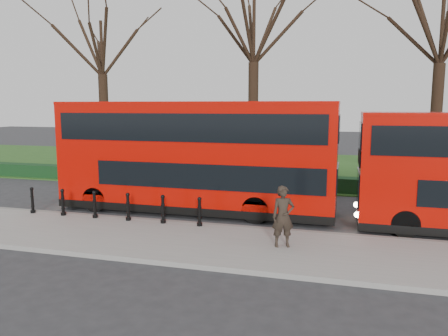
% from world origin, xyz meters
% --- Properties ---
extents(ground, '(120.00, 120.00, 0.00)m').
position_xyz_m(ground, '(0.00, 0.00, 0.00)').
color(ground, '#28282B').
rests_on(ground, ground).
extents(pavement, '(60.00, 4.00, 0.15)m').
position_xyz_m(pavement, '(0.00, -3.00, 0.07)').
color(pavement, gray).
rests_on(pavement, ground).
extents(kerb, '(60.00, 0.25, 0.16)m').
position_xyz_m(kerb, '(0.00, -1.00, 0.07)').
color(kerb, slate).
rests_on(kerb, ground).
extents(grass_verge, '(60.00, 18.00, 0.06)m').
position_xyz_m(grass_verge, '(0.00, 15.00, 0.03)').
color(grass_verge, '#244A18').
rests_on(grass_verge, ground).
extents(hedge, '(60.00, 0.90, 0.80)m').
position_xyz_m(hedge, '(0.00, 6.80, 0.40)').
color(hedge, black).
rests_on(hedge, ground).
extents(yellow_line_outer, '(60.00, 0.10, 0.01)m').
position_xyz_m(yellow_line_outer, '(0.00, -0.70, 0.01)').
color(yellow_line_outer, yellow).
rests_on(yellow_line_outer, ground).
extents(yellow_line_inner, '(60.00, 0.10, 0.01)m').
position_xyz_m(yellow_line_inner, '(0.00, -0.50, 0.01)').
color(yellow_line_inner, yellow).
rests_on(yellow_line_inner, ground).
extents(tree_left, '(7.43, 7.43, 11.61)m').
position_xyz_m(tree_left, '(-8.00, 10.00, 8.44)').
color(tree_left, black).
rests_on(tree_left, ground).
extents(tree_mid, '(8.05, 8.05, 12.58)m').
position_xyz_m(tree_mid, '(2.00, 10.00, 9.15)').
color(tree_mid, black).
rests_on(tree_mid, ground).
extents(tree_right, '(7.69, 7.69, 12.02)m').
position_xyz_m(tree_right, '(12.00, 10.00, 8.74)').
color(tree_right, black).
rests_on(tree_right, ground).
extents(bollard_row, '(7.20, 0.15, 1.00)m').
position_xyz_m(bollard_row, '(-1.07, -1.35, 0.65)').
color(bollard_row, black).
rests_on(bollard_row, pavement).
extents(bus_lead, '(11.46, 2.63, 4.56)m').
position_xyz_m(bus_lead, '(1.40, 1.20, 2.30)').
color(bus_lead, '#AD0902').
rests_on(bus_lead, ground).
extents(pedestrian, '(0.80, 0.66, 1.88)m').
position_xyz_m(pedestrian, '(5.65, -2.84, 1.09)').
color(pedestrian, black).
rests_on(pedestrian, pavement).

